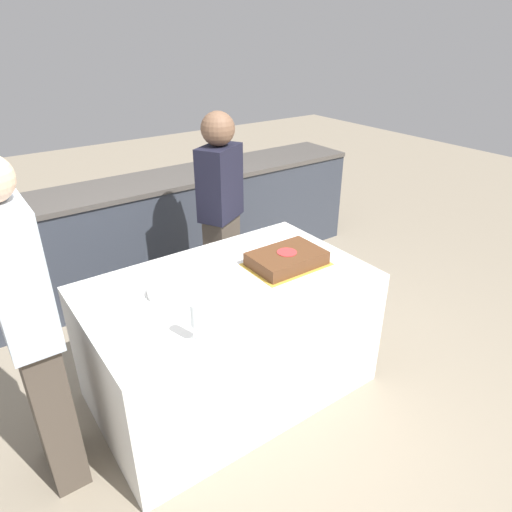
# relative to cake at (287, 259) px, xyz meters

# --- Properties ---
(ground_plane) EXTENTS (14.00, 14.00, 0.00)m
(ground_plane) POSITION_rel_cake_xyz_m (-0.39, 0.04, -0.82)
(ground_plane) COLOR gray
(back_counter) EXTENTS (4.40, 0.58, 0.92)m
(back_counter) POSITION_rel_cake_xyz_m (-0.39, 1.60, -0.36)
(back_counter) COLOR #333842
(back_counter) RESTS_ON ground_plane
(dining_table) EXTENTS (1.60, 0.97, 0.78)m
(dining_table) POSITION_rel_cake_xyz_m (-0.39, 0.04, -0.43)
(dining_table) COLOR white
(dining_table) RESTS_ON ground_plane
(cake) EXTENTS (0.47, 0.33, 0.09)m
(cake) POSITION_rel_cake_xyz_m (0.00, 0.00, 0.00)
(cake) COLOR gold
(cake) RESTS_ON dining_table
(plate_stack) EXTENTS (0.23, 0.23, 0.04)m
(plate_stack) POSITION_rel_cake_xyz_m (-0.72, 0.10, -0.02)
(plate_stack) COLOR white
(plate_stack) RESTS_ON dining_table
(wine_glass) EXTENTS (0.06, 0.06, 0.20)m
(wine_glass) POSITION_rel_cake_xyz_m (-0.79, -0.34, 0.10)
(wine_glass) COLOR white
(wine_glass) RESTS_ON dining_table
(side_plate_near_cake) EXTENTS (0.18, 0.18, 0.00)m
(side_plate_near_cake) POSITION_rel_cake_xyz_m (0.10, 0.30, -0.04)
(side_plate_near_cake) COLOR white
(side_plate_near_cake) RESTS_ON dining_table
(person_cutting_cake) EXTENTS (0.38, 0.33, 1.57)m
(person_cutting_cake) POSITION_rel_cake_xyz_m (-0.00, 0.75, 0.02)
(person_cutting_cake) COLOR #4C4238
(person_cutting_cake) RESTS_ON ground_plane
(person_seated_left) EXTENTS (0.20, 0.40, 1.66)m
(person_seated_left) POSITION_rel_cake_xyz_m (-1.41, 0.04, 0.03)
(person_seated_left) COLOR #4C4238
(person_seated_left) RESTS_ON ground_plane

